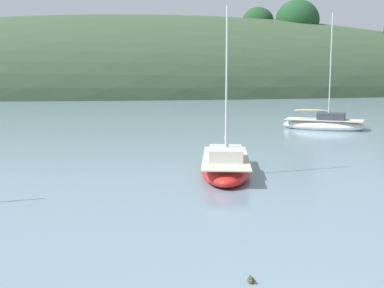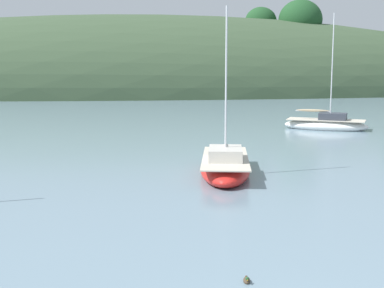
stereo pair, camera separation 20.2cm
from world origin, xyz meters
TOP-DOWN VIEW (x-y plane):
  - far_shoreline_hill at (0.14, 87.97)m, footprint 150.00×36.00m
  - sailboat_blue_center at (1.37, 17.53)m, footprint 3.71×7.55m
  - sailboat_white_near at (13.07, 34.43)m, footprint 7.16×5.27m
  - duck_trailing at (-0.48, 4.47)m, footprint 0.23×0.43m

SIDE VIEW (x-z plane):
  - duck_trailing at x=-0.48m, z-range -0.07..0.17m
  - far_shoreline_hill at x=0.14m, z-range -15.13..15.25m
  - sailboat_white_near at x=13.07m, z-range -4.46..5.30m
  - sailboat_blue_center at x=1.37m, z-range -3.80..4.66m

